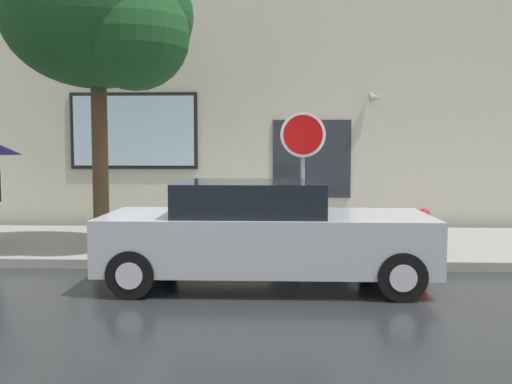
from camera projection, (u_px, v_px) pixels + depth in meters
name	position (u px, v px, depth m)	size (l,w,h in m)	color
ground_plane	(202.00, 284.00, 8.34)	(60.00, 60.00, 0.00)	#282B2D
sidewalk	(222.00, 244.00, 11.32)	(20.00, 4.00, 0.15)	gray
building_facade	(231.00, 82.00, 13.54)	(20.00, 0.67, 7.00)	beige
parked_car	(264.00, 234.00, 8.30)	(4.61, 1.91, 1.49)	#B7BABF
fire_hydrant	(423.00, 232.00, 9.85)	(0.30, 0.44, 0.78)	red
street_tree	(105.00, 21.00, 9.96)	(3.35, 2.85, 5.37)	#4C3823
stop_sign	(303.00, 154.00, 9.70)	(0.76, 0.10, 2.41)	gray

